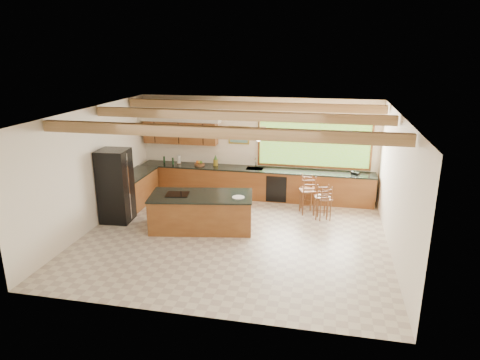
# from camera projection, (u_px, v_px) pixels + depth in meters

# --- Properties ---
(ground) EXTENTS (7.20, 7.20, 0.00)m
(ground) POSITION_uv_depth(u_px,v_px,m) (234.00, 237.00, 10.33)
(ground) COLOR beige
(ground) RESTS_ON ground
(room_shell) EXTENTS (7.27, 6.54, 3.02)m
(room_shell) POSITION_uv_depth(u_px,v_px,m) (232.00, 141.00, 10.32)
(room_shell) COLOR white
(room_shell) RESTS_ON ground
(counter_run) EXTENTS (7.12, 3.10, 1.26)m
(counter_run) POSITION_uv_depth(u_px,v_px,m) (225.00, 185.00, 12.71)
(counter_run) COLOR brown
(counter_run) RESTS_ON ground
(island) EXTENTS (2.70, 1.61, 0.90)m
(island) POSITION_uv_depth(u_px,v_px,m) (202.00, 211.00, 10.73)
(island) COLOR brown
(island) RESTS_ON ground
(refrigerator) EXTENTS (0.79, 0.77, 1.91)m
(refrigerator) POSITION_uv_depth(u_px,v_px,m) (116.00, 186.00, 11.05)
(refrigerator) COLOR black
(refrigerator) RESTS_ON ground
(bar_stool_a) EXTENTS (0.50, 0.50, 1.09)m
(bar_stool_a) POSITION_uv_depth(u_px,v_px,m) (307.00, 192.00, 11.57)
(bar_stool_a) COLOR brown
(bar_stool_a) RESTS_ON ground
(bar_stool_b) EXTENTS (0.47, 0.47, 1.04)m
(bar_stool_b) POSITION_uv_depth(u_px,v_px,m) (309.00, 188.00, 12.00)
(bar_stool_b) COLOR brown
(bar_stool_b) RESTS_ON ground
(bar_stool_c) EXTENTS (0.43, 0.43, 1.00)m
(bar_stool_c) POSITION_uv_depth(u_px,v_px,m) (321.00, 198.00, 11.26)
(bar_stool_c) COLOR brown
(bar_stool_c) RESTS_ON ground
(bar_stool_d) EXTENTS (0.42, 0.42, 0.95)m
(bar_stool_d) POSITION_uv_depth(u_px,v_px,m) (325.00, 200.00, 11.20)
(bar_stool_d) COLOR brown
(bar_stool_d) RESTS_ON ground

